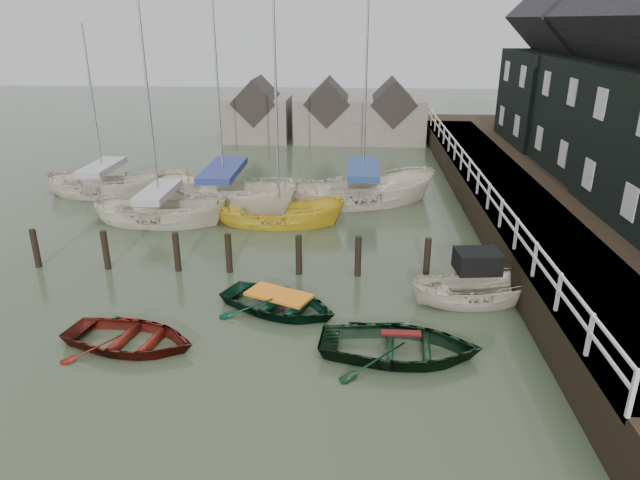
# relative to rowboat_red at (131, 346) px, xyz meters

# --- Properties ---
(ground) EXTENTS (120.00, 120.00, 0.00)m
(ground) POSITION_rel_rowboat_red_xyz_m (2.82, 1.88, 0.00)
(ground) COLOR #2C3723
(ground) RESTS_ON ground
(pier) EXTENTS (3.04, 32.00, 2.70)m
(pier) POSITION_rel_rowboat_red_xyz_m (12.30, 11.88, 0.71)
(pier) COLOR black
(pier) RESTS_ON ground
(land_strip) EXTENTS (14.00, 38.00, 1.50)m
(land_strip) POSITION_rel_rowboat_red_xyz_m (17.82, 11.88, 0.00)
(land_strip) COLOR black
(land_strip) RESTS_ON ground
(mooring_pilings) EXTENTS (13.72, 0.22, 1.80)m
(mooring_pilings) POSITION_rel_rowboat_red_xyz_m (1.71, 4.88, 0.50)
(mooring_pilings) COLOR black
(mooring_pilings) RESTS_ON ground
(far_sheds) EXTENTS (14.00, 4.08, 4.39)m
(far_sheds) POSITION_rel_rowboat_red_xyz_m (3.65, 27.88, 1.86)
(far_sheds) COLOR #665B51
(far_sheds) RESTS_ON ground
(rowboat_red) EXTENTS (4.07, 3.25, 0.75)m
(rowboat_red) POSITION_rel_rowboat_red_xyz_m (0.00, 0.00, 0.00)
(rowboat_red) COLOR #53130B
(rowboat_red) RESTS_ON ground
(rowboat_green) EXTENTS (4.48, 3.96, 0.77)m
(rowboat_green) POSITION_rel_rowboat_red_xyz_m (3.69, 2.23, 0.00)
(rowboat_green) COLOR black
(rowboat_green) RESTS_ON ground
(rowboat_dkgreen) EXTENTS (4.37, 3.27, 0.86)m
(rowboat_dkgreen) POSITION_rel_rowboat_red_xyz_m (7.13, -0.01, 0.00)
(rowboat_dkgreen) COLOR black
(rowboat_dkgreen) RESTS_ON ground
(motorboat) EXTENTS (4.14, 1.95, 2.39)m
(motorboat) POSITION_rel_rowboat_red_xyz_m (9.62, 3.15, 0.11)
(motorboat) COLOR beige
(motorboat) RESTS_ON ground
(sailboat_a) EXTENTS (5.97, 2.57, 11.29)m
(sailboat_a) POSITION_rel_rowboat_red_xyz_m (-2.40, 9.77, 0.07)
(sailboat_a) COLOR beige
(sailboat_a) RESTS_ON ground
(sailboat_b) EXTENTS (8.09, 5.51, 11.35)m
(sailboat_b) POSITION_rel_rowboat_red_xyz_m (-0.16, 12.17, 0.06)
(sailboat_b) COLOR beige
(sailboat_b) RESTS_ON ground
(sailboat_c) EXTENTS (5.57, 2.12, 10.95)m
(sailboat_c) POSITION_rel_rowboat_red_xyz_m (2.67, 9.98, 0.02)
(sailboat_c) COLOR gold
(sailboat_c) RESTS_ON ground
(sailboat_d) EXTENTS (7.59, 4.60, 12.22)m
(sailboat_d) POSITION_rel_rowboat_red_xyz_m (6.23, 13.14, 0.06)
(sailboat_d) COLOR beige
(sailboat_d) RESTS_ON ground
(sailboat_e) EXTENTS (6.34, 3.05, 9.16)m
(sailboat_e) POSITION_rel_rowboat_red_xyz_m (-6.48, 13.61, 0.06)
(sailboat_e) COLOR beige
(sailboat_e) RESTS_ON ground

